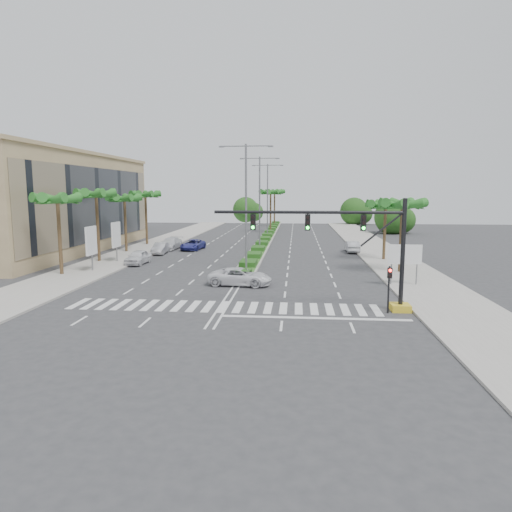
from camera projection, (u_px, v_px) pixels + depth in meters
The scene contains 28 objects.
ground at pixel (223, 307), 30.30m from camera, with size 160.00×160.00×0.00m, color #333335.
footpath_right at pixel (394, 262), 48.68m from camera, with size 6.00×120.00×0.15m, color gray.
footpath_left at pixel (118, 259), 51.34m from camera, with size 6.00×120.00×0.15m, color gray.
median at pixel (267, 237), 74.66m from camera, with size 2.20×75.00×0.20m, color gray.
median_grass at pixel (267, 237), 74.64m from camera, with size 1.80×75.00×0.04m, color #355B1F.
building at pixel (51, 204), 57.37m from camera, with size 12.00×36.00×12.00m, color tan.
signal_gantry at pixel (367, 257), 29.00m from camera, with size 12.60×1.20×7.20m.
pedestrian_signal at pixel (389, 282), 28.42m from camera, with size 0.28×0.36×3.00m.
direction_sign at pixel (405, 256), 36.65m from camera, with size 2.70×0.11×3.40m.
billboard_near at pixel (91, 241), 42.99m from camera, with size 0.18×2.10×4.35m.
billboard_far at pixel (116, 235), 48.90m from camera, with size 0.18×2.10×4.35m.
palm_left_near at pixel (58, 202), 40.66m from camera, with size 4.57×4.68×7.55m.
palm_left_mid at pixel (96, 196), 48.50m from camera, with size 4.57×4.68×7.95m.
palm_left_far at pixel (124, 200), 56.47m from camera, with size 4.57×4.68×7.35m.
palm_left_end at pixel (146, 196), 64.30m from camera, with size 4.57×4.68×7.75m.
palm_right_near at pixel (402, 207), 41.96m from camera, with size 4.57×4.68×7.05m.
palm_right_far at pixel (386, 207), 49.89m from camera, with size 4.57×4.68×6.75m.
palm_median_a at pixel (271, 194), 83.52m from camera, with size 4.57×4.68×8.05m.
palm_median_b at pixel (275, 193), 98.32m from camera, with size 4.57×4.68×8.05m.
streetlight_near at pixel (246, 200), 43.15m from camera, with size 5.10×0.25×12.00m.
streetlight_mid at pixel (260, 198), 58.92m from camera, with size 5.10×0.25×12.00m.
streetlight_far at pixel (267, 196), 74.70m from camera, with size 5.10×0.25×12.00m.
car_parked_a at pixel (138, 257), 47.95m from camera, with size 1.75×4.35×1.48m, color silver.
car_parked_b at pixel (160, 248), 55.83m from camera, with size 1.44×4.12×1.36m, color #B8B7BC.
car_parked_c at pixel (193, 245), 59.71m from camera, with size 2.24×4.86×1.35m, color navy.
car_parked_d at pixel (170, 244), 60.25m from camera, with size 2.11×5.19×1.50m, color silver.
car_crossing at pixel (240, 277), 37.18m from camera, with size 2.37×5.14×1.43m, color white.
car_right at pixel (352, 247), 57.29m from camera, with size 1.51×4.32×1.42m, color silver.
Camera 1 is at (4.79, -29.21, 7.63)m, focal length 32.00 mm.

